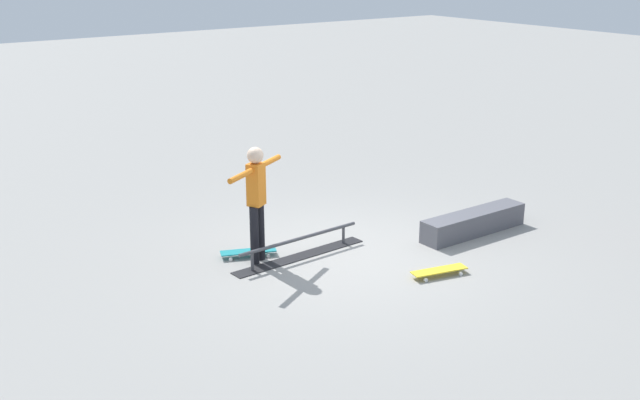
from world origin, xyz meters
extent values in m
plane|color=gray|center=(0.00, 0.00, 0.00)|extent=(60.00, 60.00, 0.00)
cube|color=black|center=(0.59, -0.40, 0.01)|extent=(2.23, 0.36, 0.01)
cylinder|color=#47474C|center=(-0.23, -0.44, 0.14)|extent=(0.04, 0.04, 0.28)
cylinder|color=#47474C|center=(1.41, -0.35, 0.14)|extent=(0.04, 0.04, 0.28)
cylinder|color=#47474C|center=(0.59, -0.40, 0.28)|extent=(2.06, 0.16, 0.05)
cube|color=#595960|center=(-2.16, 0.38, 0.18)|extent=(1.94, 0.39, 0.35)
cylinder|color=black|center=(1.24, -0.57, 0.42)|extent=(0.17, 0.17, 0.85)
cylinder|color=black|center=(1.09, -0.65, 0.42)|extent=(0.17, 0.17, 0.85)
cube|color=orange|center=(1.17, -0.61, 1.15)|extent=(0.29, 0.28, 0.60)
sphere|color=beige|center=(1.17, -0.61, 1.56)|extent=(0.23, 0.23, 0.23)
cylinder|color=orange|center=(1.51, -0.42, 1.37)|extent=(0.53, 0.35, 0.08)
cylinder|color=orange|center=(0.83, -0.80, 1.37)|extent=(0.53, 0.35, 0.08)
cube|color=teal|center=(1.19, -0.84, 0.08)|extent=(0.82, 0.48, 0.02)
cylinder|color=white|center=(1.48, -0.84, 0.03)|extent=(0.06, 0.05, 0.05)
cylinder|color=white|center=(1.40, -1.05, 0.03)|extent=(0.06, 0.05, 0.05)
cylinder|color=white|center=(0.98, -0.64, 0.03)|extent=(0.06, 0.05, 0.05)
cylinder|color=white|center=(0.89, -0.85, 0.03)|extent=(0.06, 0.05, 0.05)
cube|color=yellow|center=(-0.58, 1.26, 0.08)|extent=(0.82, 0.37, 0.02)
cylinder|color=white|center=(-0.87, 1.21, 0.03)|extent=(0.06, 0.04, 0.05)
cylinder|color=white|center=(-0.82, 1.43, 0.03)|extent=(0.06, 0.04, 0.05)
cylinder|color=white|center=(-0.34, 1.08, 0.03)|extent=(0.06, 0.04, 0.05)
cylinder|color=white|center=(-0.29, 1.31, 0.03)|extent=(0.06, 0.04, 0.05)
camera|label=1|loc=(6.31, 8.10, 4.25)|focal=42.93mm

